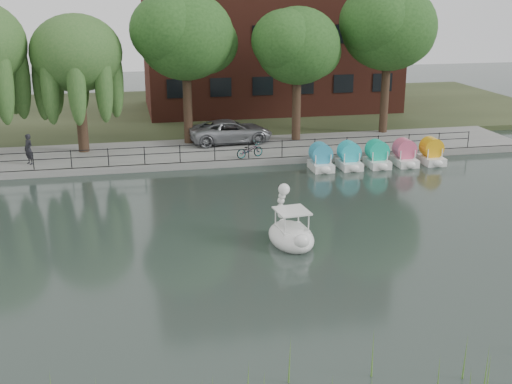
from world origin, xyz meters
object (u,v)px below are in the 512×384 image
object	(u,v)px
pedestrian	(28,147)
minivan	(231,130)
swan_boat	(291,232)
bicycle	(250,149)

from	to	relation	value
pedestrian	minivan	bearing A→B (deg)	63.51
swan_boat	pedestrian	bearing A→B (deg)	124.88
pedestrian	swan_boat	xyz separation A→B (m)	(11.66, -13.54, -0.89)
minivan	pedestrian	world-z (taller)	pedestrian
minivan	bicycle	world-z (taller)	minivan
bicycle	pedestrian	xyz separation A→B (m)	(-12.46, 1.06, 0.49)
bicycle	pedestrian	world-z (taller)	pedestrian
minivan	swan_boat	bearing A→B (deg)	174.72
minivan	pedestrian	xyz separation A→B (m)	(-12.02, -2.88, 0.14)
bicycle	swan_boat	xyz separation A→B (m)	(-0.80, -12.48, -0.40)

